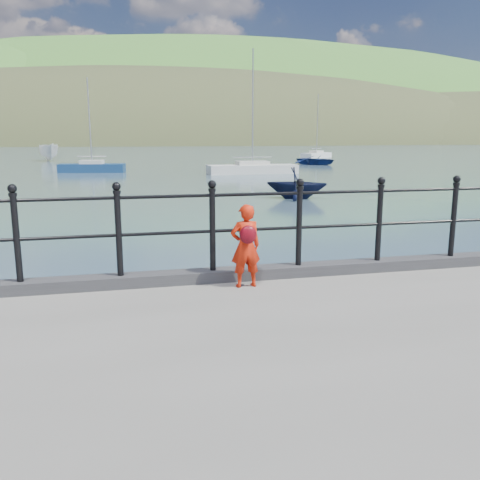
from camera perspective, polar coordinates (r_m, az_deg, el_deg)
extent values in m
plane|color=#2D4251|center=(7.42, 1.49, -11.42)|extent=(600.00, 600.00, 0.00)
cube|color=#28282B|center=(6.93, 1.85, -3.68)|extent=(60.00, 0.30, 0.15)
cylinder|color=black|center=(6.80, 1.88, 1.21)|extent=(18.00, 0.04, 0.04)
cylinder|color=black|center=(6.73, 1.91, 5.17)|extent=(18.00, 0.04, 0.04)
cylinder|color=black|center=(6.69, -23.79, 0.05)|extent=(0.08, 0.08, 1.05)
sphere|color=black|center=(6.60, -24.22, 5.29)|extent=(0.11, 0.11, 0.11)
cylinder|color=black|center=(6.57, -13.46, 0.53)|extent=(0.08, 0.08, 1.05)
sphere|color=black|center=(6.48, -13.71, 5.87)|extent=(0.11, 0.11, 0.11)
cylinder|color=black|center=(6.67, -3.10, 0.99)|extent=(0.08, 0.08, 1.05)
sphere|color=black|center=(6.58, -3.16, 6.26)|extent=(0.11, 0.11, 0.11)
cylinder|color=black|center=(6.98, 6.64, 1.40)|extent=(0.08, 0.08, 1.05)
sphere|color=black|center=(6.90, 6.76, 6.44)|extent=(0.11, 0.11, 0.11)
cylinder|color=black|center=(7.47, 15.34, 1.73)|extent=(0.08, 0.08, 1.05)
sphere|color=black|center=(7.39, 15.60, 6.43)|extent=(0.11, 0.11, 0.11)
cylinder|color=black|center=(8.11, 22.83, 1.98)|extent=(0.08, 0.08, 1.05)
sphere|color=black|center=(8.04, 23.17, 6.31)|extent=(0.11, 0.11, 0.11)
ellipsoid|color=#333A21|center=(203.60, -7.11, 6.29)|extent=(400.00, 100.00, 88.00)
ellipsoid|color=#387026|center=(270.49, 0.03, 5.12)|extent=(600.00, 180.00, 156.00)
cube|color=silver|center=(190.53, -23.73, 10.61)|extent=(9.00, 6.00, 6.00)
cube|color=#4C4744|center=(190.57, -23.83, 11.81)|extent=(9.50, 6.50, 2.00)
cube|color=silver|center=(187.89, -16.70, 11.09)|extent=(9.00, 6.00, 6.00)
cube|color=#4C4744|center=(187.93, -16.77, 12.31)|extent=(9.50, 6.50, 2.00)
cube|color=silver|center=(188.64, -7.39, 11.47)|extent=(9.00, 6.00, 6.00)
cube|color=#4C4744|center=(188.69, -7.42, 12.69)|extent=(9.50, 6.50, 2.00)
cube|color=silver|center=(193.34, 0.76, 11.56)|extent=(9.00, 6.00, 6.00)
cube|color=#4C4744|center=(193.39, 0.76, 12.75)|extent=(9.50, 6.50, 2.00)
imported|color=red|center=(6.43, 0.62, -0.68)|extent=(0.40, 0.28, 1.07)
ellipsoid|color=#BC071A|center=(6.27, 0.91, 0.60)|extent=(0.22, 0.11, 0.23)
imported|color=navy|center=(54.44, 8.59, 8.86)|extent=(5.10, 5.61, 0.95)
imported|color=white|center=(66.01, -20.65, 9.21)|extent=(3.31, 5.80, 2.11)
imported|color=black|center=(24.28, 6.37, 6.38)|extent=(3.61, 3.44, 1.48)
cube|color=beige|center=(40.65, 1.40, 7.80)|extent=(7.18, 2.22, 0.90)
cube|color=beige|center=(40.62, 1.40, 8.50)|extent=(2.54, 1.47, 0.50)
cylinder|color=#A5A5A8|center=(40.62, 1.44, 14.61)|extent=(0.10, 0.10, 8.75)
cylinder|color=#A5A5A8|center=(40.59, 1.41, 9.28)|extent=(3.20, 0.17, 0.06)
cube|color=navy|center=(43.89, -16.26, 7.63)|extent=(5.44, 2.48, 0.90)
cube|color=beige|center=(43.86, -16.29, 8.28)|extent=(2.00, 1.45, 0.50)
cylinder|color=#A5A5A8|center=(43.82, -16.55, 12.66)|extent=(0.10, 0.10, 6.81)
cylinder|color=#A5A5A8|center=(43.84, -16.33, 8.99)|extent=(2.34, 0.43, 0.06)
cube|color=silver|center=(72.03, 8.57, 9.30)|extent=(5.71, 5.25, 0.90)
cube|color=beige|center=(72.01, 8.59, 9.70)|extent=(2.38, 2.28, 0.50)
cylinder|color=#A5A5A8|center=(72.00, 8.68, 12.79)|extent=(0.10, 0.10, 7.86)
cylinder|color=#A5A5A8|center=(72.00, 8.60, 10.14)|extent=(2.12, 1.85, 0.06)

